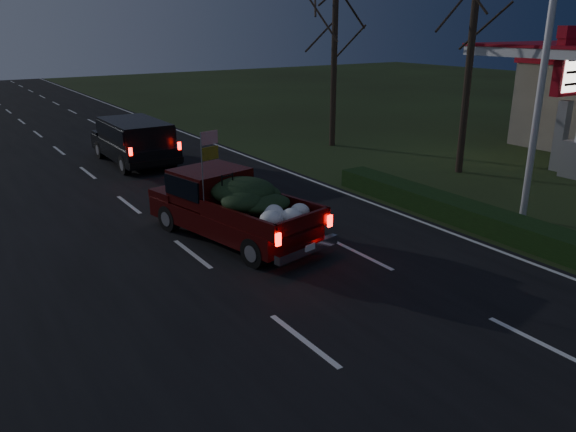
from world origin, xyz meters
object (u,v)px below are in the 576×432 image
lead_suv (134,137)px  pickup_truck (232,203)px  light_pole (549,29)px  gas_price_pylon (571,75)px

lead_suv → pickup_truck: bearing=-94.0°
light_pole → lead_suv: (-7.34, 13.48, -4.35)m
gas_price_pylon → lead_suv: 17.56m
light_pole → gas_price_pylon: light_pole is taller
gas_price_pylon → pickup_truck: size_ratio=1.01×
pickup_truck → gas_price_pylon: bearing=-13.7°
gas_price_pylon → pickup_truck: (-14.57, 0.47, -2.74)m
gas_price_pylon → pickup_truck: 14.84m
light_pole → pickup_truck: bearing=156.8°
light_pole → pickup_truck: (-8.07, 3.46, -4.46)m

